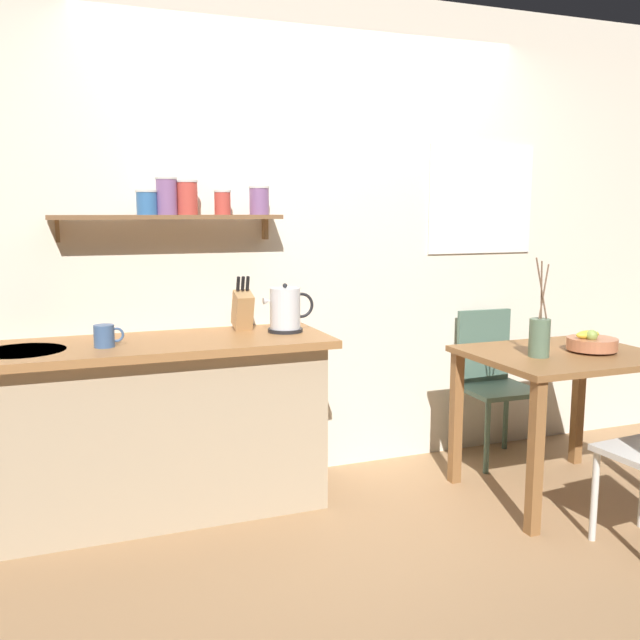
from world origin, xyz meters
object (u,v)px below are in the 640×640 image
object	(u,v)px
twig_vase	(539,337)
coffee_mug_by_sink	(105,336)
electric_kettle	(286,310)
knife_block	(243,309)
dining_table	(562,376)
fruit_bowl	(592,343)
dining_chair_far	(492,377)

from	to	relation	value
twig_vase	coffee_mug_by_sink	world-z (taller)	twig_vase
electric_kettle	knife_block	bearing A→B (deg)	147.62
dining_table	fruit_bowl	distance (m)	0.23
fruit_bowl	dining_chair_far	bearing A→B (deg)	102.26
knife_block	dining_chair_far	bearing A→B (deg)	-1.23
coffee_mug_by_sink	knife_block	bearing A→B (deg)	16.90
twig_vase	electric_kettle	world-z (taller)	twig_vase
electric_kettle	knife_block	distance (m)	0.23
knife_block	coffee_mug_by_sink	distance (m)	0.75
fruit_bowl	knife_block	world-z (taller)	knife_block
dining_table	electric_kettle	world-z (taller)	electric_kettle
fruit_bowl	coffee_mug_by_sink	bearing A→B (deg)	168.70
dining_table	twig_vase	distance (m)	0.30
twig_vase	dining_table	bearing A→B (deg)	12.06
knife_block	electric_kettle	bearing A→B (deg)	-32.38
fruit_bowl	twig_vase	bearing A→B (deg)	-179.89
dining_chair_far	twig_vase	world-z (taller)	twig_vase
dining_table	electric_kettle	bearing A→B (deg)	158.52
dining_table	coffee_mug_by_sink	xyz separation A→B (m)	(-2.26, 0.44, 0.29)
dining_table	dining_chair_far	xyz separation A→B (m)	(0.00, 0.62, -0.15)
knife_block	coffee_mug_by_sink	bearing A→B (deg)	-163.10
fruit_bowl	electric_kettle	distance (m)	1.61
dining_table	twig_vase	bearing A→B (deg)	-167.94
twig_vase	electric_kettle	distance (m)	1.30
fruit_bowl	coffee_mug_by_sink	size ratio (longest dim) A/B	1.87
twig_vase	coffee_mug_by_sink	size ratio (longest dim) A/B	3.67
twig_vase	electric_kettle	xyz separation A→B (m)	(-1.16, 0.57, 0.12)
fruit_bowl	knife_block	bearing A→B (deg)	157.61
dining_chair_far	fruit_bowl	bearing A→B (deg)	-77.74
fruit_bowl	twig_vase	size ratio (longest dim) A/B	0.51
dining_table	coffee_mug_by_sink	bearing A→B (deg)	168.98
fruit_bowl	coffee_mug_by_sink	distance (m)	2.46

